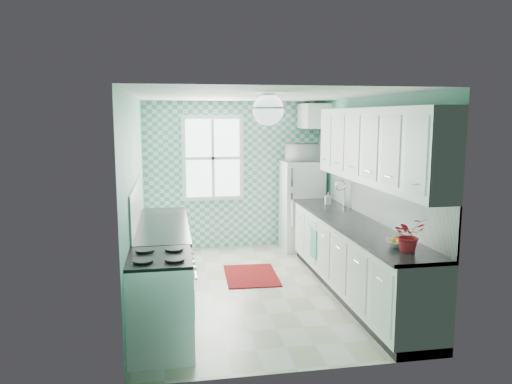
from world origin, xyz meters
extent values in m
cube|color=beige|center=(0.00, 0.00, -0.01)|extent=(3.00, 4.40, 0.02)
cube|color=white|center=(0.00, 0.00, 2.51)|extent=(3.00, 4.40, 0.02)
cube|color=#52A487|center=(0.00, 2.21, 1.25)|extent=(3.00, 0.02, 2.50)
cube|color=#52A487|center=(0.00, -2.21, 1.25)|extent=(3.00, 0.02, 2.50)
cube|color=#52A487|center=(-1.51, 0.00, 1.25)|extent=(0.02, 4.40, 2.50)
cube|color=#52A487|center=(1.51, 0.00, 1.25)|extent=(0.02, 4.40, 2.50)
cube|color=#50AB99|center=(0.00, 2.19, 1.25)|extent=(3.00, 0.01, 2.50)
cube|color=white|center=(-0.35, 2.17, 1.55)|extent=(1.04, 0.05, 1.44)
cube|color=white|center=(-0.35, 2.15, 1.55)|extent=(0.90, 0.02, 1.30)
cube|color=white|center=(1.49, -0.40, 1.20)|extent=(0.02, 3.60, 0.51)
cube|color=white|center=(-1.49, -0.07, 1.20)|extent=(0.02, 2.15, 0.51)
cube|color=white|center=(1.33, -0.60, 1.90)|extent=(0.33, 3.20, 0.90)
cube|color=white|center=(1.30, 1.83, 2.25)|extent=(0.40, 0.74, 0.40)
cylinder|color=silver|center=(0.00, -0.80, 2.48)|extent=(0.14, 0.14, 0.04)
cylinder|color=silver|center=(0.00, -0.80, 2.41)|extent=(0.02, 0.02, 0.12)
sphere|color=white|center=(0.00, -0.80, 2.32)|extent=(0.34, 0.34, 0.34)
cube|color=white|center=(1.20, -0.40, 0.45)|extent=(0.60, 3.60, 0.90)
cube|color=black|center=(1.19, -0.40, 0.92)|extent=(0.63, 3.60, 0.04)
cube|color=white|center=(-1.20, -0.07, 0.45)|extent=(0.60, 2.15, 0.90)
cube|color=black|center=(-1.19, -0.07, 0.92)|extent=(0.63, 2.15, 0.04)
cube|color=white|center=(1.11, 1.82, 0.75)|extent=(0.66, 0.62, 1.51)
cube|color=silver|center=(1.11, 1.51, 1.10)|extent=(0.64, 0.01, 0.02)
cube|color=silver|center=(0.85, 1.49, 1.28)|extent=(0.03, 0.03, 0.30)
cube|color=silver|center=(0.85, 1.49, 0.75)|extent=(0.03, 0.03, 0.54)
cube|color=white|center=(-1.20, -1.56, 0.47)|extent=(0.61, 0.77, 0.91)
cube|color=black|center=(-1.20, -1.56, 0.93)|extent=(0.61, 0.77, 0.03)
cube|color=black|center=(-0.89, -1.56, 0.53)|extent=(0.01, 0.51, 0.30)
cube|color=silver|center=(1.20, 0.56, 0.92)|extent=(0.57, 0.48, 0.12)
cylinder|color=silver|center=(1.40, 0.56, 1.12)|extent=(0.02, 0.02, 0.30)
torus|color=silver|center=(1.32, 0.56, 1.31)|extent=(0.16, 0.02, 0.16)
cube|color=#6C1004|center=(0.03, 0.52, 0.01)|extent=(0.77, 1.06, 0.02)
cube|color=#6DBCB2|center=(0.89, 0.35, 0.48)|extent=(0.06, 0.27, 0.41)
imported|color=white|center=(1.20, -1.62, 0.97)|extent=(0.31, 0.31, 0.07)
imported|color=maroon|center=(1.20, -1.81, 1.11)|extent=(0.35, 0.32, 0.34)
imported|color=#94A3AC|center=(1.25, 0.84, 1.03)|extent=(0.09, 0.09, 0.19)
imported|color=white|center=(1.11, 1.82, 1.65)|extent=(0.54, 0.38, 0.29)
camera|label=1|loc=(-1.10, -6.21, 2.26)|focal=35.00mm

